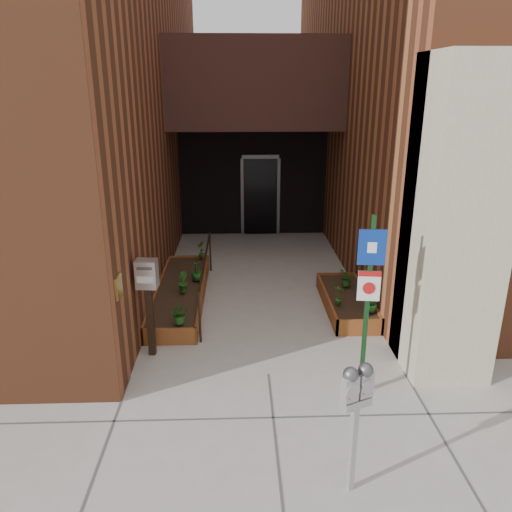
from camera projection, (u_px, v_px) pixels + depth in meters
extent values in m
plane|color=#9E9991|center=(268.00, 374.00, 7.26)|extent=(80.00, 80.00, 0.00)
cube|color=brown|center=(490.00, 42.00, 12.58)|extent=(8.00, 13.70, 10.00)
cube|color=tan|center=(455.00, 223.00, 6.81)|extent=(1.10, 1.20, 4.40)
cube|color=black|center=(254.00, 84.00, 11.62)|extent=(4.20, 2.00, 2.00)
cube|color=black|center=(253.00, 180.00, 13.76)|extent=(4.00, 0.30, 3.00)
cube|color=black|center=(260.00, 197.00, 13.74)|extent=(0.90, 0.06, 2.10)
cube|color=#B79338|center=(118.00, 286.00, 6.51)|extent=(0.04, 0.30, 0.30)
cube|color=brown|center=(169.00, 337.00, 8.03)|extent=(0.90, 0.04, 0.30)
cube|color=brown|center=(189.00, 262.00, 11.39)|extent=(0.90, 0.04, 0.30)
cube|color=brown|center=(159.00, 293.00, 9.69)|extent=(0.04, 3.60, 0.30)
cube|color=brown|center=(203.00, 293.00, 9.72)|extent=(0.04, 3.60, 0.30)
cube|color=black|center=(181.00, 294.00, 9.71)|extent=(0.82, 3.52, 0.26)
cube|color=brown|center=(360.00, 328.00, 8.32)|extent=(0.80, 0.04, 0.30)
cube|color=brown|center=(336.00, 280.00, 10.36)|extent=(0.80, 0.04, 0.30)
cube|color=brown|center=(326.00, 301.00, 9.33)|extent=(0.04, 2.20, 0.30)
cube|color=brown|center=(367.00, 301.00, 9.35)|extent=(0.04, 2.20, 0.30)
cube|color=black|center=(346.00, 302.00, 9.35)|extent=(0.72, 2.12, 0.26)
cylinder|color=black|center=(200.00, 317.00, 8.02)|extent=(0.04, 0.04, 0.90)
cylinder|color=black|center=(210.00, 252.00, 11.14)|extent=(0.04, 0.04, 0.90)
cylinder|color=black|center=(205.00, 258.00, 9.44)|extent=(0.04, 3.30, 0.04)
cube|color=#B0AFB2|center=(352.00, 449.00, 5.04)|extent=(0.08, 0.08, 1.02)
cube|color=#B0AFB2|center=(356.00, 402.00, 4.86)|extent=(0.33, 0.24, 0.08)
cube|color=#B0AFB2|center=(350.00, 388.00, 4.77)|extent=(0.18, 0.16, 0.27)
sphere|color=#59595B|center=(351.00, 375.00, 4.72)|extent=(0.15, 0.15, 0.15)
cube|color=white|center=(353.00, 389.00, 4.72)|extent=(0.09, 0.04, 0.05)
cube|color=#B21414|center=(353.00, 397.00, 4.74)|extent=(0.09, 0.04, 0.03)
cube|color=#B0AFB2|center=(365.00, 384.00, 4.84)|extent=(0.18, 0.16, 0.27)
sphere|color=#59595B|center=(366.00, 370.00, 4.79)|extent=(0.15, 0.15, 0.15)
cube|color=white|center=(368.00, 385.00, 4.79)|extent=(0.09, 0.04, 0.05)
cube|color=#B21414|center=(367.00, 392.00, 4.81)|extent=(0.09, 0.04, 0.03)
cube|color=#133415|center=(367.00, 310.00, 6.42)|extent=(0.06, 0.06, 2.51)
cube|color=navy|center=(372.00, 247.00, 6.11)|extent=(0.34, 0.06, 0.46)
cube|color=white|center=(372.00, 248.00, 6.10)|extent=(0.11, 0.03, 0.14)
cube|color=white|center=(369.00, 286.00, 6.27)|extent=(0.29, 0.05, 0.40)
cube|color=#B21414|center=(370.00, 274.00, 6.21)|extent=(0.28, 0.04, 0.07)
cylinder|color=#B21414|center=(369.00, 288.00, 6.27)|extent=(0.16, 0.03, 0.16)
cube|color=black|center=(150.00, 321.00, 7.62)|extent=(0.11, 0.11, 1.14)
cube|color=silver|center=(147.00, 274.00, 7.37)|extent=(0.33, 0.25, 0.43)
cube|color=#59595B|center=(144.00, 269.00, 7.22)|extent=(0.23, 0.03, 0.04)
cube|color=white|center=(145.00, 280.00, 7.28)|extent=(0.25, 0.03, 0.10)
imported|color=#1D5418|center=(180.00, 313.00, 8.10)|extent=(0.36, 0.36, 0.35)
imported|color=#225D1A|center=(182.00, 282.00, 9.33)|extent=(0.28, 0.28, 0.39)
imported|color=#1D5418|center=(197.00, 270.00, 9.90)|extent=(0.31, 0.31, 0.40)
imported|color=#244F16|center=(201.00, 250.00, 11.11)|extent=(0.27, 0.27, 0.41)
imported|color=#1B5F21|center=(372.00, 302.00, 8.51)|extent=(0.23, 0.23, 0.34)
imported|color=#285A19|center=(339.00, 295.00, 8.78)|extent=(0.27, 0.27, 0.37)
imported|color=#215719|center=(346.00, 278.00, 9.59)|extent=(0.39, 0.39, 0.32)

